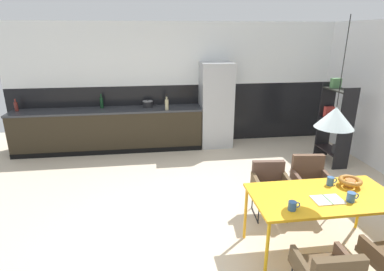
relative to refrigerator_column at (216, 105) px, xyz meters
The scene contains 19 objects.
ground_plane 3.41m from the refrigerator_column, 104.35° to the right, with size 9.57×9.57×0.00m, color beige.
back_wall_splashback_dark 0.93m from the refrigerator_column, 156.10° to the left, with size 7.36×0.12×1.35m, color black.
back_wall_panel_upper 1.41m from the refrigerator_column, 156.10° to the left, with size 7.36×0.12×1.35m, color white.
kitchen_counter 2.40m from the refrigerator_column, behind, with size 4.01×0.63×0.92m.
refrigerator_column is the anchor object (origin of this frame).
dining_table 3.80m from the refrigerator_column, 83.38° to the right, with size 1.62×0.81×0.75m.
armchair_far_side 2.93m from the refrigerator_column, 86.61° to the right, with size 0.53×0.51×0.75m.
armchair_near_window 3.01m from the refrigerator_column, 75.01° to the right, with size 0.53×0.52×0.81m.
fruit_bowl 3.71m from the refrigerator_column, 76.55° to the right, with size 0.26×0.26×0.10m.
open_book 3.90m from the refrigerator_column, 83.79° to the right, with size 0.32×0.21×0.02m.
mug_wide_latte 4.01m from the refrigerator_column, 90.62° to the right, with size 0.13×0.08×0.10m.
mug_short_terracotta 3.61m from the refrigerator_column, 79.68° to the right, with size 0.13×0.08×0.10m.
mug_dark_espresso 3.99m from the refrigerator_column, 80.49° to the right, with size 0.13×0.09×0.10m.
cooking_pot 1.51m from the refrigerator_column, behind, with size 0.23×0.23×0.16m.
bottle_oil_tall 1.13m from the refrigerator_column, 169.25° to the right, with size 0.07×0.07×0.28m.
bottle_spice_small 4.22m from the refrigerator_column, behind, with size 0.07×0.07×0.26m.
bottle_wine_green 2.50m from the refrigerator_column, behind, with size 0.07×0.07×0.31m.
open_shelf_unit 2.44m from the refrigerator_column, 31.62° to the right, with size 0.30×0.74×1.65m.
pendant_lamp_over_table_near 3.86m from the refrigerator_column, 83.37° to the right, with size 0.40×0.40×1.11m.
Camera 1 is at (-0.63, -3.45, 2.50)m, focal length 29.03 mm.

